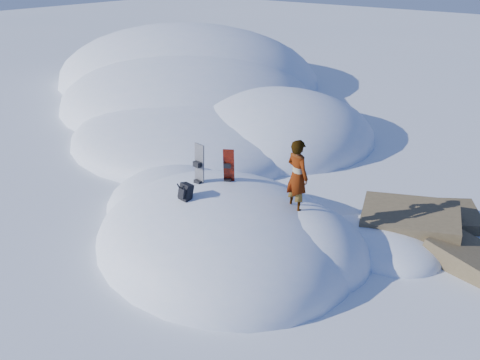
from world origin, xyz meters
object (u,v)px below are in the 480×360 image
Objects in this scene: person at (297,176)px; snowboard_red at (229,175)px; snowboard_dark at (199,175)px; backpack at (185,192)px.

snowboard_red is at bearing 23.72° from person.
snowboard_dark is 0.96× the size of person.
snowboard_dark is 3.52× the size of backpack.
snowboard_red is 0.87× the size of snowboard_dark.
backpack is at bearing -130.58° from snowboard_red.
snowboard_red is at bearing 48.38° from snowboard_dark.
person is at bearing 21.43° from snowboard_dark.
snowboard_dark is at bearing 117.75° from backpack.
snowboard_dark is (-0.55, -0.53, 0.02)m from snowboard_red.
person is (2.47, 0.74, 0.44)m from snowboard_dark.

